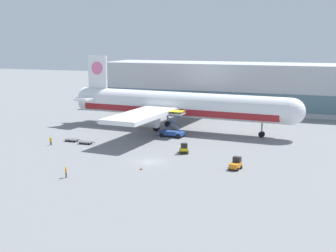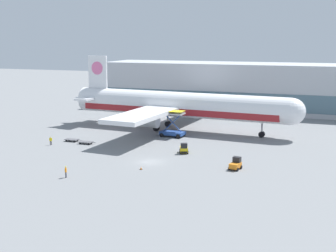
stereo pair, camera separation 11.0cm
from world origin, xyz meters
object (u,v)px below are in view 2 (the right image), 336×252
Objects in this scene: baggage_dolly_second at (86,142)px; traffic_cone_near at (141,168)px; baggage_tug_mid at (184,149)px; scissor_lift_loader at (173,127)px; baggage_dolly_lead at (72,140)px; ground_crew_near at (51,140)px; baggage_tug_foreground at (236,164)px; airplane_main at (175,105)px; ground_crew_far at (66,171)px.

baggage_dolly_second is 6.66× the size of traffic_cone_near.
baggage_dolly_second is (-21.27, 0.47, -0.49)m from baggage_tug_mid.
scissor_lift_loader is 21.79m from baggage_dolly_lead.
scissor_lift_loader is at bearing 175.16° from ground_crew_near.
baggage_tug_foreground is at bearing -44.47° from scissor_lift_loader.
airplane_main reaches higher than traffic_cone_near.
scissor_lift_loader is 3.14× the size of ground_crew_far.
scissor_lift_loader is 19.33m from baggage_dolly_second.
ground_crew_near reaches higher than traffic_cone_near.
ground_crew_far is (9.09, -21.70, 0.69)m from baggage_dolly_second.
baggage_dolly_lead is at bearing -125.77° from airplane_main.
baggage_tug_mid is at bearing -58.23° from scissor_lift_loader.
ground_crew_far is at bearing -61.58° from baggage_dolly_lead.
baggage_tug_foreground is 1.54× the size of ground_crew_near.
ground_crew_far is at bearing 85.80° from ground_crew_near.
baggage_tug_mid is 1.61× the size of ground_crew_near.
scissor_lift_loader is (2.02, -7.39, -3.68)m from airplane_main.
baggage_tug_foreground reaches higher than baggage_dolly_lead.
ground_crew_far reaches higher than traffic_cone_near.
airplane_main is at bearing 109.28° from scissor_lift_loader.
baggage_tug_mid reaches higher than baggage_dolly_lead.
baggage_tug_mid is 0.74× the size of baggage_dolly_lead.
baggage_dolly_second is (-12.15, -20.42, -5.45)m from airplane_main.
airplane_main is 42.50m from ground_crew_far.
baggage_tug_mid is 21.28m from baggage_dolly_second.
airplane_main is 15.62× the size of baggage_dolly_second.
airplane_main is at bearing -171.31° from ground_crew_near.
baggage_tug_foreground is at bearing 129.44° from ground_crew_near.
airplane_main is 25.76m from baggage_dolly_lead.
baggage_dolly_lead is (-36.69, 9.02, -0.49)m from baggage_tug_foreground.
baggage_tug_mid reaches higher than ground_crew_near.
baggage_tug_mid is at bearing -62.40° from airplane_main.
ground_crew_far is 12.27m from traffic_cone_near.
airplane_main is 34.92m from traffic_cone_near.
airplane_main is 23.33m from baggage_tug_mid.
ground_crew_near is 0.94× the size of ground_crew_far.
baggage_dolly_lead is 26.53m from traffic_cone_near.
airplane_main reaches higher than scissor_lift_loader.
baggage_dolly_second is at bearing -16.60° from baggage_dolly_lead.
baggage_dolly_lead is 1.00× the size of baggage_dolly_second.
baggage_dolly_second is (-32.73, 7.94, -0.49)m from baggage_tug_foreground.
ground_crew_near is 3.09× the size of traffic_cone_near.
baggage_tug_mid is at bearing 66.57° from baggage_tug_foreground.
scissor_lift_loader is at bearing -172.26° from baggage_tug_mid.
airplane_main is at bearing -176.43° from baggage_tug_mid.
ground_crew_near is (-2.13, -4.44, 0.62)m from baggage_dolly_lead.
baggage_tug_mid is at bearing -49.76° from ground_crew_far.
ground_crew_far is (-23.64, -13.75, 0.21)m from baggage_tug_foreground.
ground_crew_near is at bearing 92.96° from baggage_tug_foreground.
airplane_main is 30.36m from ground_crew_near.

